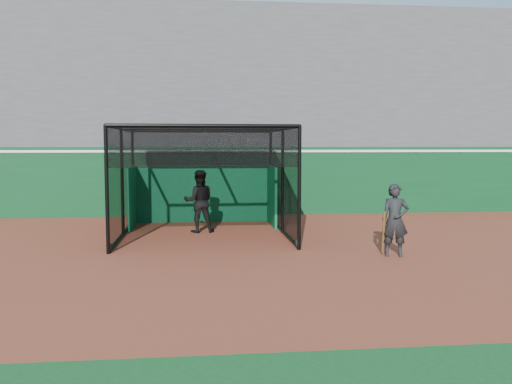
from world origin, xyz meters
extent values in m
plane|color=brown|center=(0.00, 0.00, 0.00)|extent=(120.00, 120.00, 0.00)
cube|color=#0A3B1A|center=(0.00, 8.50, 1.25)|extent=(50.00, 0.45, 2.50)
cube|color=white|center=(0.00, 8.50, 2.35)|extent=(50.00, 0.50, 0.08)
cube|color=#4C4C4F|center=(0.00, 12.38, 3.88)|extent=(50.00, 7.85, 7.75)
cube|color=#4C4C4F|center=(0.00, 15.80, 8.35)|extent=(50.00, 0.30, 1.20)
cube|color=#08502B|center=(-1.10, 6.66, 0.95)|extent=(4.48, 0.10, 1.90)
cylinder|color=black|center=(-3.40, 1.73, 0.11)|extent=(0.08, 0.22, 0.22)
cylinder|color=black|center=(1.20, 1.73, 0.11)|extent=(0.08, 0.22, 0.22)
cylinder|color=black|center=(-3.40, 6.58, 0.11)|extent=(0.08, 0.22, 0.22)
cylinder|color=black|center=(1.20, 6.58, 0.11)|extent=(0.08, 0.22, 0.22)
imported|color=black|center=(-1.23, 4.52, 0.92)|extent=(0.94, 0.75, 1.84)
imported|color=black|center=(3.27, 0.54, 0.84)|extent=(0.70, 0.55, 1.68)
cylinder|color=#593819|center=(3.02, 0.59, 0.55)|extent=(0.16, 0.39, 1.02)
camera|label=1|loc=(-1.27, -11.45, 2.58)|focal=38.00mm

